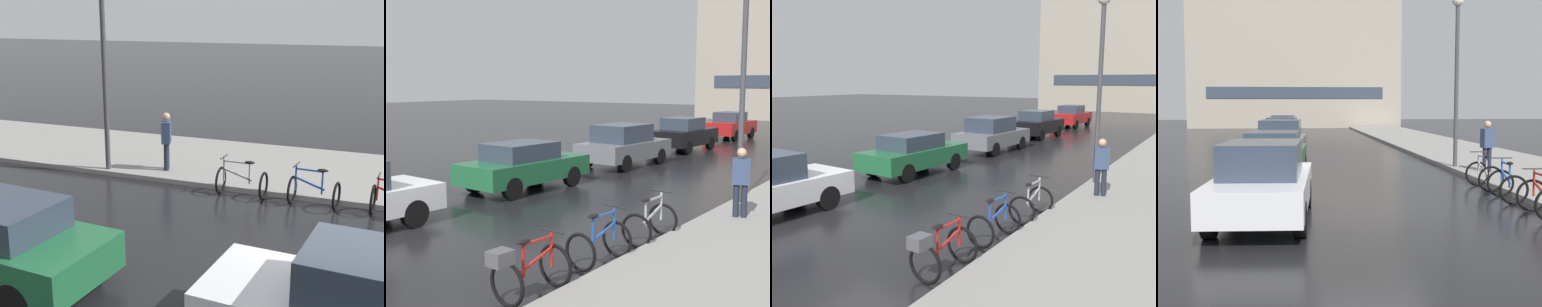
{
  "view_description": "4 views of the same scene",
  "coord_description": "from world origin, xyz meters",
  "views": [
    {
      "loc": [
        -8.79,
        -1.16,
        4.43
      ],
      "look_at": [
        0.54,
        2.66,
        1.78
      ],
      "focal_mm": 50.0,
      "sensor_mm": 36.0,
      "label": 1
    },
    {
      "loc": [
        8.36,
        -7.15,
        3.25
      ],
      "look_at": [
        0.41,
        4.09,
        1.44
      ],
      "focal_mm": 50.0,
      "sensor_mm": 36.0,
      "label": 2
    },
    {
      "loc": [
        7.3,
        -7.04,
        3.38
      ],
      "look_at": [
        0.55,
        3.89,
        1.17
      ],
      "focal_mm": 40.0,
      "sensor_mm": 36.0,
      "label": 3
    },
    {
      "loc": [
        -1.77,
        -11.43,
        2.3
      ],
      "look_at": [
        -0.31,
        2.23,
        1.03
      ],
      "focal_mm": 50.0,
      "sensor_mm": 36.0,
      "label": 4
    }
  ],
  "objects": [
    {
      "name": "car_red",
      "position": [
        -2.41,
        23.64,
        0.79
      ],
      "size": [
        1.96,
        3.91,
        1.58
      ],
      "color": "#AD1919",
      "rests_on": "ground"
    },
    {
      "name": "car_grey",
      "position": [
        -2.27,
        11.01,
        0.83
      ],
      "size": [
        2.21,
        4.17,
        1.65
      ],
      "color": "slate",
      "rests_on": "ground"
    },
    {
      "name": "car_green",
      "position": [
        -2.37,
        5.11,
        0.75
      ],
      "size": [
        2.1,
        4.32,
        1.47
      ],
      "color": "#1E6038",
      "rests_on": "ground"
    },
    {
      "name": "ground_plane",
      "position": [
        0.0,
        0.0,
        0.0
      ],
      "size": [
        140.0,
        140.0,
        0.0
      ],
      "primitive_type": "plane",
      "color": "black"
    },
    {
      "name": "bicycle_third",
      "position": [
        3.37,
        2.49,
        0.39
      ],
      "size": [
        0.72,
        1.19,
        0.99
      ],
      "color": "black",
      "rests_on": "ground"
    },
    {
      "name": "pedestrian",
      "position": [
        4.4,
        5.01,
        1.0
      ],
      "size": [
        0.45,
        0.35,
        1.77
      ],
      "color": "#1E2333",
      "rests_on": "ground"
    },
    {
      "name": "bicycle_nearest",
      "position": [
        3.25,
        -1.3,
        0.49
      ],
      "size": [
        0.79,
        1.4,
        0.95
      ],
      "color": "black",
      "rests_on": "ground"
    },
    {
      "name": "building_facade_main",
      "position": [
        -1.49,
        44.38,
        9.44
      ],
      "size": [
        20.52,
        8.25,
        18.89
      ],
      "color": "#9E9384",
      "rests_on": "ground"
    },
    {
      "name": "streetlamp",
      "position": [
        3.84,
        6.59,
        3.89
      ],
      "size": [
        0.39,
        0.39,
        6.0
      ],
      "color": "#424247",
      "rests_on": "ground"
    },
    {
      "name": "bicycle_second",
      "position": [
        3.29,
        0.7,
        0.39
      ],
      "size": [
        0.79,
        1.17,
        1.0
      ],
      "color": "black",
      "rests_on": "ground"
    },
    {
      "name": "car_black",
      "position": [
        -2.34,
        16.86,
        0.8
      ],
      "size": [
        2.04,
        3.99,
        1.61
      ],
      "color": "black",
      "rests_on": "ground"
    }
  ]
}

